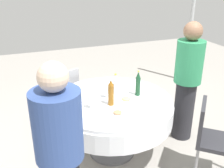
{
  "coord_description": "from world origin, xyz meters",
  "views": [
    {
      "loc": [
        2.58,
        -0.97,
        2.09
      ],
      "look_at": [
        0.0,
        0.0,
        0.93
      ],
      "focal_mm": 42.58,
      "sensor_mm": 36.0,
      "label": 1
    }
  ],
  "objects_px": {
    "plate_mid": "(75,100)",
    "plate_east": "(118,114)",
    "bottle_clear_north": "(115,84)",
    "chair_outer": "(63,93)",
    "person_far": "(187,81)",
    "person_north": "(61,163)",
    "dining_table": "(112,110)",
    "wine_glass_right": "(106,90)",
    "plate_near": "(88,87)",
    "bottle_dark_green_far": "(138,84)",
    "wine_glass_rear": "(90,100)",
    "plate_front": "(126,100)",
    "bottle_clear_right": "(63,81)",
    "bottle_amber_west": "(111,93)",
    "chair_left": "(210,134)"
  },
  "relations": [
    {
      "from": "bottle_dark_green_far",
      "to": "chair_left",
      "type": "height_order",
      "value": "bottle_dark_green_far"
    },
    {
      "from": "wine_glass_rear",
      "to": "chair_left",
      "type": "xyz_separation_m",
      "value": [
        0.61,
        1.12,
        -0.32
      ]
    },
    {
      "from": "wine_glass_rear",
      "to": "plate_front",
      "type": "relative_size",
      "value": 0.56
    },
    {
      "from": "bottle_dark_green_far",
      "to": "plate_front",
      "type": "relative_size",
      "value": 1.24
    },
    {
      "from": "plate_east",
      "to": "plate_mid",
      "type": "xyz_separation_m",
      "value": [
        -0.46,
        -0.34,
        -0.0
      ]
    },
    {
      "from": "dining_table",
      "to": "plate_east",
      "type": "relative_size",
      "value": 6.5
    },
    {
      "from": "dining_table",
      "to": "bottle_clear_north",
      "type": "height_order",
      "value": "bottle_clear_north"
    },
    {
      "from": "plate_front",
      "to": "wine_glass_right",
      "type": "bearing_deg",
      "value": -130.36
    },
    {
      "from": "wine_glass_right",
      "to": "plate_front",
      "type": "bearing_deg",
      "value": 49.64
    },
    {
      "from": "chair_outer",
      "to": "chair_left",
      "type": "xyz_separation_m",
      "value": [
        1.56,
        1.24,
        0.0
      ]
    },
    {
      "from": "bottle_clear_right",
      "to": "person_far",
      "type": "distance_m",
      "value": 1.55
    },
    {
      "from": "plate_front",
      "to": "chair_outer",
      "type": "height_order",
      "value": "chair_outer"
    },
    {
      "from": "plate_mid",
      "to": "wine_glass_right",
      "type": "bearing_deg",
      "value": 84.71
    },
    {
      "from": "wine_glass_rear",
      "to": "chair_outer",
      "type": "distance_m",
      "value": 1.01
    },
    {
      "from": "person_far",
      "to": "person_north",
      "type": "xyz_separation_m",
      "value": [
        1.02,
        -1.8,
        0.01
      ]
    },
    {
      "from": "dining_table",
      "to": "chair_outer",
      "type": "xyz_separation_m",
      "value": [
        -0.83,
        -0.42,
        -0.07
      ]
    },
    {
      "from": "bottle_dark_green_far",
      "to": "bottle_clear_right",
      "type": "relative_size",
      "value": 0.96
    },
    {
      "from": "plate_near",
      "to": "person_north",
      "type": "height_order",
      "value": "person_north"
    },
    {
      "from": "plate_near",
      "to": "dining_table",
      "type": "bearing_deg",
      "value": 21.29
    },
    {
      "from": "wine_glass_rear",
      "to": "person_north",
      "type": "distance_m",
      "value": 1.02
    },
    {
      "from": "plate_front",
      "to": "chair_outer",
      "type": "bearing_deg",
      "value": -149.19
    },
    {
      "from": "dining_table",
      "to": "plate_east",
      "type": "bearing_deg",
      "value": -11.69
    },
    {
      "from": "bottle_amber_west",
      "to": "plate_mid",
      "type": "distance_m",
      "value": 0.44
    },
    {
      "from": "dining_table",
      "to": "wine_glass_right",
      "type": "relative_size",
      "value": 10.02
    },
    {
      "from": "bottle_amber_west",
      "to": "person_north",
      "type": "distance_m",
      "value": 1.14
    },
    {
      "from": "plate_east",
      "to": "plate_near",
      "type": "height_order",
      "value": "plate_east"
    },
    {
      "from": "bottle_clear_north",
      "to": "person_north",
      "type": "bearing_deg",
      "value": -36.83
    },
    {
      "from": "bottle_clear_north",
      "to": "chair_outer",
      "type": "bearing_deg",
      "value": -143.09
    },
    {
      "from": "dining_table",
      "to": "wine_glass_rear",
      "type": "xyz_separation_m",
      "value": [
        0.12,
        -0.3,
        0.24
      ]
    },
    {
      "from": "bottle_amber_west",
      "to": "plate_east",
      "type": "bearing_deg",
      "value": -3.22
    },
    {
      "from": "bottle_dark_green_far",
      "to": "plate_mid",
      "type": "bearing_deg",
      "value": -97.95
    },
    {
      "from": "plate_east",
      "to": "person_far",
      "type": "height_order",
      "value": "person_far"
    },
    {
      "from": "bottle_amber_west",
      "to": "plate_front",
      "type": "xyz_separation_m",
      "value": [
        -0.03,
        0.2,
        -0.13
      ]
    },
    {
      "from": "bottle_clear_right",
      "to": "wine_glass_rear",
      "type": "bearing_deg",
      "value": 20.89
    },
    {
      "from": "wine_glass_right",
      "to": "person_far",
      "type": "relative_size",
      "value": 0.09
    },
    {
      "from": "plate_east",
      "to": "bottle_clear_right",
      "type": "bearing_deg",
      "value": -150.92
    },
    {
      "from": "wine_glass_rear",
      "to": "person_far",
      "type": "height_order",
      "value": "person_far"
    },
    {
      "from": "bottle_dark_green_far",
      "to": "bottle_clear_north",
      "type": "relative_size",
      "value": 1.24
    },
    {
      "from": "wine_glass_rear",
      "to": "chair_outer",
      "type": "relative_size",
      "value": 0.16
    },
    {
      "from": "chair_outer",
      "to": "chair_left",
      "type": "relative_size",
      "value": 1.0
    },
    {
      "from": "plate_mid",
      "to": "person_far",
      "type": "bearing_deg",
      "value": 86.14
    },
    {
      "from": "plate_east",
      "to": "person_north",
      "type": "bearing_deg",
      "value": -46.72
    },
    {
      "from": "wine_glass_rear",
      "to": "chair_left",
      "type": "distance_m",
      "value": 1.31
    },
    {
      "from": "bottle_dark_green_far",
      "to": "plate_east",
      "type": "xyz_separation_m",
      "value": [
        0.36,
        -0.4,
        -0.13
      ]
    },
    {
      "from": "bottle_dark_green_far",
      "to": "chair_left",
      "type": "relative_size",
      "value": 0.35
    },
    {
      "from": "dining_table",
      "to": "plate_mid",
      "type": "height_order",
      "value": "plate_mid"
    },
    {
      "from": "bottle_clear_north",
      "to": "chair_outer",
      "type": "xyz_separation_m",
      "value": [
        -0.69,
        -0.52,
        -0.34
      ]
    },
    {
      "from": "plate_mid",
      "to": "plate_east",
      "type": "bearing_deg",
      "value": 36.41
    },
    {
      "from": "bottle_clear_north",
      "to": "dining_table",
      "type": "bearing_deg",
      "value": -34.61
    },
    {
      "from": "bottle_amber_west",
      "to": "chair_outer",
      "type": "height_order",
      "value": "bottle_amber_west"
    }
  ]
}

